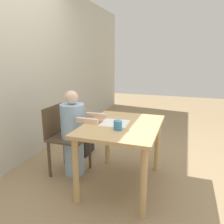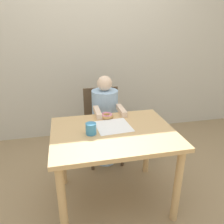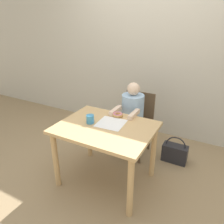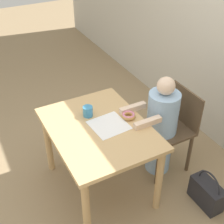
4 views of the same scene
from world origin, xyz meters
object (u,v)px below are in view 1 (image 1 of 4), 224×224
object	(u,v)px
chair	(65,137)
cup	(118,125)
child_figure	(74,134)
handbag	(85,145)
donut	(97,120)

from	to	relation	value
chair	cup	xyz separation A→B (m)	(-0.23, -0.73, 0.30)
child_figure	cup	world-z (taller)	child_figure
handbag	child_figure	bearing A→B (deg)	-167.13
donut	chair	bearing A→B (deg)	84.62
child_figure	donut	xyz separation A→B (m)	(-0.04, -0.32, 0.22)
child_figure	donut	world-z (taller)	child_figure
chair	handbag	distance (m)	0.65
child_figure	donut	bearing A→B (deg)	-97.31
donut	handbag	xyz separation A→B (m)	(0.60, 0.45, -0.60)
child_figure	donut	distance (m)	0.39
handbag	donut	bearing A→B (deg)	-143.21
child_figure	handbag	xyz separation A→B (m)	(0.56, 0.13, -0.38)
child_figure	donut	size ratio (longest dim) A/B	8.48
chair	cup	world-z (taller)	chair
chair	handbag	size ratio (longest dim) A/B	2.29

